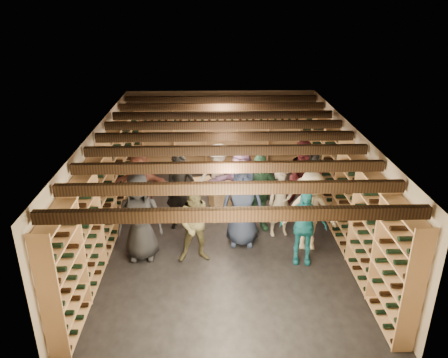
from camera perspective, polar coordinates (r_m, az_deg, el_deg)
name	(u,v)px	position (r m, az deg, el deg)	size (l,w,h in m)	color
ground	(225,231)	(10.09, 0.16, -6.77)	(8.00, 8.00, 0.00)	black
walls	(225,183)	(9.55, 0.17, -0.51)	(5.52, 8.02, 2.40)	tan
ceiling	(225,130)	(9.14, 0.17, 6.40)	(5.50, 8.00, 0.01)	beige
ceiling_joists	(225,137)	(9.18, 0.17, 5.56)	(5.40, 7.12, 0.18)	black
wine_rack_left	(108,189)	(9.87, -14.93, -1.33)	(0.32, 7.50, 2.15)	#A97D52
wine_rack_right	(341,187)	(10.01, 15.03, -0.98)	(0.32, 7.50, 2.15)	#A97D52
wine_rack_back	(221,136)	(13.19, -0.36, 5.66)	(4.70, 0.30, 2.15)	#A97D52
crate_stack_left	(220,193)	(11.09, -0.48, -1.90)	(0.59, 0.51, 0.68)	tan
crate_stack_right	(202,185)	(12.03, -2.92, -0.74)	(0.57, 0.46, 0.34)	tan
crate_loose	(219,190)	(11.92, -0.62, -1.40)	(0.50, 0.33, 0.17)	tan
person_0	(140,217)	(8.87, -10.95, -4.93)	(0.90, 0.58, 1.84)	black
person_1	(180,191)	(9.86, -5.75, -1.61)	(0.67, 0.44, 1.84)	black
person_2	(197,224)	(8.67, -3.49, -5.87)	(0.81, 0.63, 1.66)	brown
person_3	(310,211)	(9.23, 11.14, -4.18)	(1.12, 0.64, 1.73)	beige
person_4	(303,226)	(8.78, 10.29, -6.12)	(0.93, 0.39, 1.59)	#1A7388
person_5	(140,185)	(10.61, -10.89, -0.80)	(1.49, 0.47, 1.60)	brown
person_6	(243,204)	(9.21, 2.44, -3.34)	(0.91, 0.59, 1.86)	#202A45
person_7	(281,202)	(9.67, 7.43, -3.01)	(0.59, 0.38, 1.61)	gray
person_8	(304,178)	(10.63, 10.36, 0.09)	(0.91, 0.71, 1.88)	#4F1A1F
person_9	(218,176)	(10.89, -0.75, 0.42)	(1.07, 0.61, 1.65)	#B0A8A0
person_10	(258,193)	(9.81, 4.47, -1.79)	(1.07, 0.44, 1.82)	#244A35
person_11	(241,187)	(10.17, 2.23, -1.04)	(1.61, 0.51, 1.74)	slate
person_12	(310,177)	(11.18, 11.18, 0.29)	(0.76, 0.49, 1.55)	#35363B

